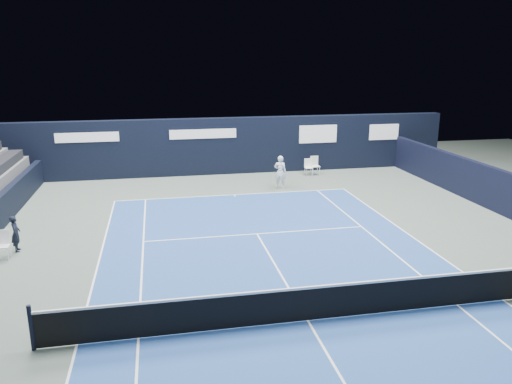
# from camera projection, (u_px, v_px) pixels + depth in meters

# --- Properties ---
(ground) EXTENTS (48.00, 48.00, 0.00)m
(ground) POSITION_uv_depth(u_px,v_px,m) (287.00, 286.00, 14.29)
(ground) COLOR #49574F
(ground) RESTS_ON ground
(court_surface) EXTENTS (10.97, 23.77, 0.01)m
(court_surface) POSITION_uv_depth(u_px,v_px,m) (308.00, 321.00, 12.39)
(court_surface) COLOR navy
(court_surface) RESTS_ON ground
(folding_chair_back_a) EXTENTS (0.42, 0.45, 0.91)m
(folding_chair_back_a) POSITION_uv_depth(u_px,v_px,m) (308.00, 164.00, 27.48)
(folding_chair_back_a) COLOR white
(folding_chair_back_a) RESTS_ON ground
(folding_chair_back_b) EXTENTS (0.46, 0.44, 1.02)m
(folding_chair_back_b) POSITION_uv_depth(u_px,v_px,m) (315.00, 164.00, 27.60)
(folding_chair_back_b) COLOR silver
(folding_chair_back_b) RESTS_ON ground
(line_judge_chair) EXTENTS (0.43, 0.41, 0.94)m
(line_judge_chair) POSITION_uv_depth(u_px,v_px,m) (3.00, 243.00, 16.12)
(line_judge_chair) COLOR white
(line_judge_chair) RESTS_ON ground
(line_judge) EXTENTS (0.35, 0.48, 1.24)m
(line_judge) POSITION_uv_depth(u_px,v_px,m) (16.00, 234.00, 16.69)
(line_judge) COLOR black
(line_judge) RESTS_ON ground
(court_markings) EXTENTS (11.03, 23.83, 0.00)m
(court_markings) POSITION_uv_depth(u_px,v_px,m) (308.00, 321.00, 12.39)
(court_markings) COLOR white
(court_markings) RESTS_ON court_surface
(tennis_net) EXTENTS (12.90, 0.10, 1.10)m
(tennis_net) POSITION_uv_depth(u_px,v_px,m) (308.00, 303.00, 12.26)
(tennis_net) COLOR black
(tennis_net) RESTS_ON ground
(back_sponsor_wall) EXTENTS (26.00, 0.63, 3.10)m
(back_sponsor_wall) POSITION_uv_depth(u_px,v_px,m) (221.00, 146.00, 27.59)
(back_sponsor_wall) COLOR black
(back_sponsor_wall) RESTS_ON ground
(tennis_player) EXTENTS (0.71, 0.92, 1.64)m
(tennis_player) POSITION_uv_depth(u_px,v_px,m) (280.00, 172.00, 24.68)
(tennis_player) COLOR white
(tennis_player) RESTS_ON ground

